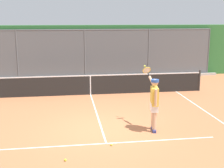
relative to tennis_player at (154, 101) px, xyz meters
The scene contains 7 objects.
ground_plane 1.99m from the tennis_player, 12.40° to the right, with size 60.00×60.00×0.00m, color #B76B42.
court_line_markings 2.27m from the tennis_player, 34.33° to the left, with size 8.65×10.78×0.01m.
fence_backdrop 9.97m from the tennis_player, 80.32° to the right, with size 18.80×1.37×3.19m.
tennis_net 5.36m from the tennis_player, 71.72° to the right, with size 11.11×0.09×1.07m.
tennis_player is the anchor object (origin of this frame).
tennis_ball_by_sideline 3.54m from the tennis_player, 32.32° to the left, with size 0.07×0.07×0.07m, color #CCDB33.
tennis_ball_near_net 2.10m from the tennis_player, 33.68° to the left, with size 0.07×0.07×0.07m, color #D6E042.
Camera 1 is at (1.07, 9.57, 3.64)m, focal length 48.93 mm.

